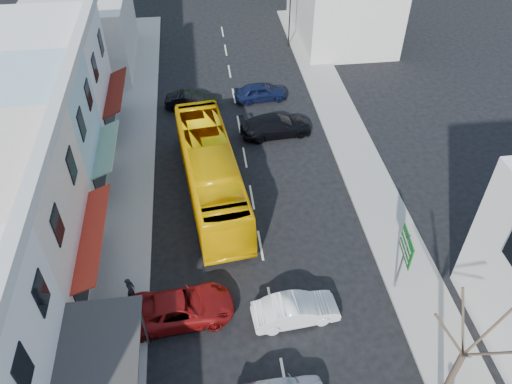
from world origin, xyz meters
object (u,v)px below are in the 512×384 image
(car_white, at_px, (296,310))
(pedestrian_left, at_px, (131,290))
(direction_sign, at_px, (402,263))
(traffic_signal, at_px, (289,21))
(street_tree, at_px, (463,355))
(bus, at_px, (211,174))
(car_red, at_px, (181,308))

(car_white, relative_size, pedestrian_left, 2.59)
(car_white, height_order, direction_sign, direction_sign)
(car_white, relative_size, traffic_signal, 0.91)
(direction_sign, bearing_deg, car_white, -161.62)
(car_white, distance_m, traffic_signal, 29.43)
(car_white, relative_size, street_tree, 0.62)
(bus, bearing_deg, car_white, -76.62)
(car_red, distance_m, street_tree, 12.44)
(street_tree, bearing_deg, car_white, 138.85)
(bus, height_order, pedestrian_left, bus)
(bus, distance_m, car_white, 10.23)
(pedestrian_left, bearing_deg, traffic_signal, -15.90)
(bus, relative_size, direction_sign, 2.94)
(car_red, distance_m, traffic_signal, 30.03)
(bus, bearing_deg, traffic_signal, 61.00)
(car_white, height_order, street_tree, street_tree)
(car_white, xyz_separation_m, car_red, (-5.41, 0.78, 0.00))
(bus, xyz_separation_m, traffic_signal, (8.18, 19.37, 0.87))
(traffic_signal, bearing_deg, pedestrian_left, 87.73)
(street_tree, bearing_deg, car_red, 153.04)
(car_red, distance_m, direction_sign, 10.87)
(pedestrian_left, xyz_separation_m, traffic_signal, (12.57, 27.03, 1.42))
(street_tree, distance_m, traffic_signal, 33.72)
(direction_sign, bearing_deg, traffic_signal, 97.62)
(bus, relative_size, street_tree, 1.64)
(street_tree, bearing_deg, direction_sign, 90.11)
(bus, distance_m, traffic_signal, 21.05)
(pedestrian_left, relative_size, traffic_signal, 0.35)
(car_red, height_order, direction_sign, direction_sign)
(bus, relative_size, car_red, 2.52)
(car_red, relative_size, traffic_signal, 0.95)
(bus, height_order, car_red, bus)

